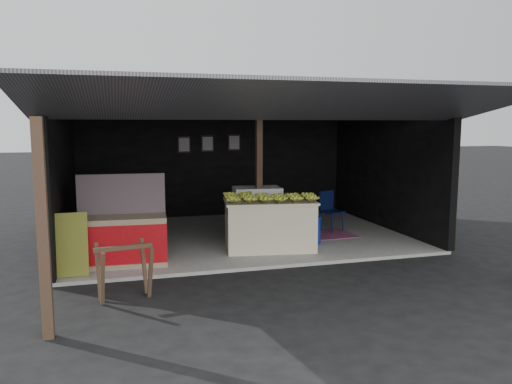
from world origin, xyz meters
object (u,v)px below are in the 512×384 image
object	(u,v)px
white_crate	(257,213)
neighbor_stall	(122,238)
plastic_chair	(329,208)
banana_table	(270,224)
sawhorse	(124,266)
water_barrel	(312,231)

from	to	relation	value
white_crate	neighbor_stall	distance (m)	3.03
neighbor_stall	plastic_chair	world-z (taller)	neighbor_stall
banana_table	sawhorse	distance (m)	3.36
banana_table	plastic_chair	distance (m)	2.15
plastic_chair	white_crate	bearing A→B (deg)	167.74
neighbor_stall	plastic_chair	xyz separation A→B (m)	(4.49, 1.57, 0.06)
white_crate	sawhorse	xyz separation A→B (m)	(-2.74, -2.90, -0.11)
white_crate	sawhorse	bearing A→B (deg)	-128.14
sawhorse	water_barrel	xyz separation A→B (m)	(3.65, 2.13, -0.17)
banana_table	plastic_chair	world-z (taller)	banana_table
sawhorse	plastic_chair	world-z (taller)	plastic_chair
neighbor_stall	water_barrel	xyz separation A→B (m)	(3.65, 0.52, -0.20)
neighbor_stall	banana_table	bearing A→B (deg)	11.33
water_barrel	plastic_chair	bearing A→B (deg)	50.94
banana_table	neighbor_stall	world-z (taller)	neighbor_stall
sawhorse	banana_table	bearing A→B (deg)	26.31
sawhorse	plastic_chair	xyz separation A→B (m)	(4.50, 3.18, 0.09)
sawhorse	water_barrel	size ratio (longest dim) A/B	1.52
sawhorse	plastic_chair	size ratio (longest dim) A/B	0.89
banana_table	water_barrel	bearing A→B (deg)	18.42
white_crate	banana_table	bearing A→B (deg)	-86.10
white_crate	plastic_chair	xyz separation A→B (m)	(1.76, 0.27, -0.02)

